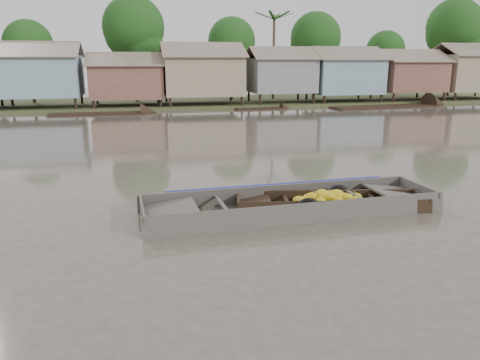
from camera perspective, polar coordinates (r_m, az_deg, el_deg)
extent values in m
plane|color=#4B453A|center=(12.20, 3.20, -4.86)|extent=(120.00, 120.00, 0.00)
cube|color=#384723|center=(44.37, -8.44, 9.21)|extent=(120.00, 12.00, 0.50)
cube|color=#7795A4|center=(41.25, -23.21, 11.58)|extent=(6.20, 5.20, 3.20)
cube|color=brown|center=(39.86, -23.88, 14.41)|extent=(6.60, 3.02, 1.28)
cube|color=brown|center=(42.62, -23.16, 14.41)|extent=(6.60, 3.02, 1.28)
cube|color=brown|center=(40.62, -13.65, 11.59)|extent=(5.80, 4.60, 2.70)
cube|color=brown|center=(39.33, -13.83, 14.12)|extent=(6.20, 2.67, 1.14)
cube|color=brown|center=(41.82, -13.77, 14.13)|extent=(6.20, 2.67, 1.14)
cube|color=gray|center=(40.98, -4.64, 12.59)|extent=(6.50, 5.30, 3.30)
cube|color=brown|center=(39.55, -4.41, 15.57)|extent=(6.90, 3.08, 1.31)
cube|color=brown|center=(42.38, -4.98, 15.49)|extent=(6.90, 3.08, 1.31)
cube|color=gray|center=(42.52, 4.98, 12.59)|extent=(5.40, 4.70, 2.90)
cube|color=brown|center=(41.28, 5.58, 15.16)|extent=(5.80, 2.73, 1.17)
cube|color=brown|center=(43.71, 4.52, 15.15)|extent=(5.80, 2.73, 1.17)
cube|color=#7795A4|center=(44.67, 12.52, 12.28)|extent=(6.00, 5.00, 3.10)
cube|color=brown|center=(43.42, 13.43, 14.81)|extent=(6.40, 2.90, 1.24)
cube|color=brown|center=(45.88, 11.93, 14.86)|extent=(6.40, 2.90, 1.24)
cube|color=brown|center=(47.75, 19.77, 11.85)|extent=(5.70, 4.90, 2.80)
cube|color=brown|center=(46.60, 20.85, 13.99)|extent=(6.10, 2.85, 1.21)
cube|color=brown|center=(48.85, 19.12, 14.12)|extent=(6.10, 2.85, 1.21)
cube|color=gray|center=(51.46, 26.08, 11.66)|extent=(6.30, 5.10, 3.40)
cube|color=brown|center=(52.54, 25.40, 14.12)|extent=(6.70, 2.96, 1.26)
cylinder|color=#473323|center=(45.96, -24.05, 11.37)|extent=(0.28, 0.28, 4.90)
sphere|color=#193E13|center=(45.95, -24.42, 14.85)|extent=(4.20, 4.20, 4.20)
cylinder|color=#473323|center=(44.08, -12.59, 13.09)|extent=(0.28, 0.28, 6.30)
sphere|color=#193E13|center=(44.15, -12.86, 17.76)|extent=(5.40, 5.40, 5.40)
cylinder|color=#473323|center=(46.01, -1.00, 12.82)|extent=(0.28, 0.28, 5.25)
sphere|color=#193E13|center=(46.01, -1.02, 16.56)|extent=(4.50, 4.50, 4.50)
cylinder|color=#473323|center=(47.30, 9.04, 12.91)|extent=(0.28, 0.28, 5.60)
sphere|color=#193E13|center=(47.32, 9.20, 16.78)|extent=(4.80, 4.80, 4.80)
cylinder|color=#473323|center=(51.63, 17.09, 12.01)|extent=(0.28, 0.28, 4.55)
sphere|color=#193E13|center=(51.61, 17.31, 14.89)|extent=(3.90, 3.90, 3.90)
cylinder|color=#473323|center=(54.55, 24.28, 12.59)|extent=(0.28, 0.28, 6.65)
sphere|color=#193E13|center=(54.63, 24.71, 16.56)|extent=(5.70, 5.70, 5.70)
cylinder|color=#473323|center=(46.46, 4.11, 14.50)|extent=(0.24, 0.24, 8.00)
cube|color=black|center=(13.41, 10.92, -3.65)|extent=(5.28, 1.87, 0.08)
cube|color=black|center=(13.87, 10.43, -2.13)|extent=(5.24, 1.05, 0.49)
cube|color=black|center=(12.83, 11.53, -3.57)|extent=(5.24, 1.05, 0.49)
cube|color=black|center=(14.18, 21.21, -2.54)|extent=(0.26, 1.14, 0.46)
cube|color=black|center=(13.99, 19.54, -2.36)|extent=(1.06, 1.13, 0.18)
cube|color=black|center=(13.00, -0.24, -3.03)|extent=(0.26, 1.14, 0.46)
cube|color=black|center=(13.00, 1.75, -2.75)|extent=(1.06, 1.13, 0.18)
cube|color=black|center=(13.09, 5.69, -2.53)|extent=(0.29, 1.11, 0.05)
cube|color=black|center=(13.66, 16.05, -2.30)|extent=(0.29, 1.11, 0.05)
ellipsoid|color=gold|center=(13.26, 9.94, -1.64)|extent=(0.44, 0.34, 0.25)
ellipsoid|color=gold|center=(13.37, 14.06, -2.40)|extent=(0.43, 0.33, 0.24)
ellipsoid|color=gold|center=(13.72, 13.16, -2.17)|extent=(0.41, 0.31, 0.23)
ellipsoid|color=gold|center=(13.50, 9.63, -1.82)|extent=(0.37, 0.29, 0.21)
ellipsoid|color=gold|center=(13.70, 13.85, -2.06)|extent=(0.46, 0.35, 0.26)
ellipsoid|color=gold|center=(13.50, 10.17, -2.02)|extent=(0.38, 0.29, 0.21)
ellipsoid|color=gold|center=(13.36, 11.05, -1.65)|extent=(0.36, 0.28, 0.20)
ellipsoid|color=gold|center=(13.72, 11.76, -2.03)|extent=(0.39, 0.30, 0.22)
ellipsoid|color=gold|center=(13.00, 9.82, -2.55)|extent=(0.36, 0.28, 0.20)
ellipsoid|color=gold|center=(13.01, 8.17, -2.76)|extent=(0.47, 0.36, 0.26)
ellipsoid|color=gold|center=(13.07, 11.67, -2.98)|extent=(0.38, 0.29, 0.21)
ellipsoid|color=gold|center=(13.68, 11.65, -2.03)|extent=(0.40, 0.31, 0.23)
ellipsoid|color=gold|center=(13.23, 8.41, -2.11)|extent=(0.40, 0.31, 0.22)
ellipsoid|color=gold|center=(13.19, 11.87, -2.38)|extent=(0.41, 0.31, 0.23)
ellipsoid|color=gold|center=(13.24, 8.92, -2.01)|extent=(0.47, 0.36, 0.26)
ellipsoid|color=gold|center=(13.28, 11.68, -1.70)|extent=(0.48, 0.37, 0.27)
ellipsoid|color=gold|center=(13.25, 12.97, -2.07)|extent=(0.37, 0.28, 0.20)
ellipsoid|color=gold|center=(13.13, 7.67, -2.55)|extent=(0.47, 0.36, 0.26)
ellipsoid|color=gold|center=(13.44, 10.18, -1.94)|extent=(0.42, 0.32, 0.23)
ellipsoid|color=gold|center=(13.13, 7.31, -2.91)|extent=(0.36, 0.28, 0.20)
ellipsoid|color=gold|center=(13.18, 10.22, -2.12)|extent=(0.44, 0.34, 0.24)
ellipsoid|color=gold|center=(13.13, 10.78, -1.99)|extent=(0.44, 0.34, 0.25)
ellipsoid|color=gold|center=(12.94, 8.36, -3.04)|extent=(0.46, 0.36, 0.26)
ellipsoid|color=gold|center=(12.95, 8.56, -3.10)|extent=(0.45, 0.35, 0.25)
ellipsoid|color=gold|center=(13.33, 12.47, -2.03)|extent=(0.43, 0.33, 0.24)
ellipsoid|color=gold|center=(13.22, 11.38, -2.13)|extent=(0.42, 0.32, 0.23)
ellipsoid|color=gold|center=(13.28, 15.05, -3.00)|extent=(0.39, 0.30, 0.22)
ellipsoid|color=gold|center=(13.27, 7.22, -2.44)|extent=(0.43, 0.33, 0.24)
cylinder|color=#3F6626|center=(13.17, 9.03, -1.74)|extent=(0.04, 0.04, 0.17)
cylinder|color=#3F6626|center=(13.32, 11.80, -1.68)|extent=(0.04, 0.04, 0.17)
cylinder|color=#3F6626|center=(13.44, 13.74, -1.65)|extent=(0.04, 0.04, 0.17)
torus|color=black|center=(14.03, 11.86, -1.94)|extent=(0.72, 0.29, 0.70)
torus|color=black|center=(12.59, 8.30, -3.68)|extent=(0.73, 0.29, 0.71)
cube|color=#47423C|center=(12.91, 6.19, -4.19)|extent=(8.01, 2.05, 0.08)
cube|color=#47423C|center=(13.70, 4.77, -1.81)|extent=(8.11, 0.52, 0.65)
cube|color=#47423C|center=(11.97, 7.89, -4.34)|extent=(8.11, 0.52, 0.65)
cube|color=#47423C|center=(14.69, 20.85, -1.60)|extent=(0.15, 1.98, 0.62)
cube|color=#47423C|center=(14.28, 18.62, -1.53)|extent=(1.45, 1.77, 0.25)
cube|color=#47423C|center=(12.03, -11.77, -4.42)|extent=(0.15, 1.98, 0.62)
cube|color=#47423C|center=(12.06, -8.51, -3.84)|extent=(1.45, 1.77, 0.25)
cube|color=#47423C|center=(12.25, -2.09, -3.12)|extent=(0.18, 1.91, 0.05)
cube|color=#47423C|center=(13.57, 13.75, -1.77)|extent=(0.18, 1.91, 0.05)
cube|color=#665E54|center=(12.90, 6.20, -3.97)|extent=(6.10, 1.81, 0.02)
cube|color=#0E1995|center=(13.69, 4.71, -0.74)|extent=(6.56, 0.38, 0.16)
torus|color=olive|center=(13.84, 17.51, -3.17)|extent=(0.45, 0.45, 0.06)
torus|color=olive|center=(13.82, 17.52, -3.00)|extent=(0.37, 0.37, 0.06)
cube|color=black|center=(36.70, -16.99, 7.55)|extent=(6.94, 1.70, 0.35)
cube|color=black|center=(42.31, 17.29, 8.39)|extent=(9.94, 3.25, 0.35)
cube|color=black|center=(38.75, 2.40, 8.51)|extent=(4.09, 1.09, 0.35)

